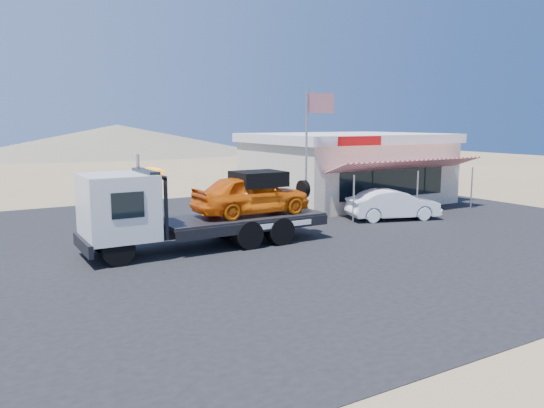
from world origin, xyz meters
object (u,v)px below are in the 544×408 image
object	(u,v)px
tow_truck	(201,205)
white_sedan	(393,204)
jerky_store	(345,167)
flagpole	(311,140)

from	to	relation	value
tow_truck	white_sedan	size ratio (longest dim) A/B	2.06
tow_truck	jerky_store	size ratio (longest dim) A/B	0.86
white_sedan	flagpole	size ratio (longest dim) A/B	0.72
jerky_store	flagpole	distance (m)	7.36
tow_truck	flagpole	distance (m)	6.94
tow_truck	jerky_store	world-z (taller)	jerky_store
flagpole	white_sedan	bearing A→B (deg)	-21.58
white_sedan	jerky_store	xyz separation A→B (m)	(1.82, 5.95, 1.26)
tow_truck	jerky_store	xyz separation A→B (m)	(11.82, 6.57, 0.39)
jerky_store	tow_truck	bearing A→B (deg)	-150.95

